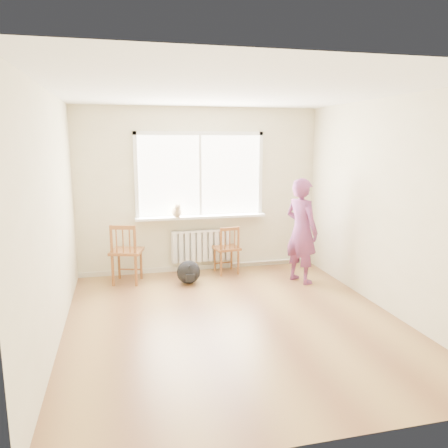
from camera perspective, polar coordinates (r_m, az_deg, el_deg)
floor at (r=5.45m, az=1.36°, el=-12.57°), size 4.50×4.50×0.00m
ceiling at (r=5.03m, az=1.50°, el=16.95°), size 4.50×4.50×0.00m
back_wall at (r=7.24m, az=-3.17°, el=4.37°), size 4.00×0.01×2.70m
window at (r=7.19m, az=-3.16°, el=6.82°), size 2.12×0.05×1.42m
windowsill at (r=7.20m, az=-2.97°, el=0.95°), size 2.15×0.22×0.04m
radiator at (r=7.31m, az=-2.96°, el=-2.81°), size 1.00×0.12×0.55m
heating_pipe at (r=7.75m, az=6.17°, el=-4.82°), size 1.40×0.04×0.04m
baseboard at (r=7.49m, az=-3.04°, el=-5.65°), size 4.00×0.03×0.08m
chair_left at (r=6.82m, az=-12.71°, el=-3.79°), size 0.56×0.55×0.94m
chair_right at (r=7.16m, az=0.45°, el=-3.39°), size 0.44×0.42×0.80m
person at (r=6.77m, az=10.08°, el=-0.88°), size 0.60×0.70×1.62m
cat at (r=7.03m, az=-6.19°, el=1.66°), size 0.16×0.37×0.25m
backpack at (r=6.75m, az=-4.65°, el=-6.29°), size 0.41×0.34×0.36m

